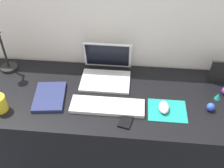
{
  "coord_description": "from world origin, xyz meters",
  "views": [
    {
      "loc": [
        0.08,
        -1.16,
        1.83
      ],
      "look_at": [
        -0.03,
        0.0,
        0.83
      ],
      "focal_mm": 43.74,
      "sensor_mm": 36.0,
      "label": 1
    }
  ],
  "objects_px": {
    "laptop": "(106,69)",
    "desk_lamp": "(2,51)",
    "cell_phone": "(127,119)",
    "toy_figurine_teal": "(218,96)",
    "picture_frame": "(220,72)",
    "mouse": "(164,107)",
    "toy_figurine_blue": "(211,107)",
    "notebook_pad": "(50,97)",
    "keyboard": "(107,106)"
  },
  "relations": [
    {
      "from": "laptop",
      "to": "desk_lamp",
      "type": "bearing_deg",
      "value": -179.5
    },
    {
      "from": "cell_phone",
      "to": "toy_figurine_teal",
      "type": "relative_size",
      "value": 3.22
    },
    {
      "from": "picture_frame",
      "to": "toy_figurine_teal",
      "type": "bearing_deg",
      "value": -100.52
    },
    {
      "from": "laptop",
      "to": "cell_phone",
      "type": "xyz_separation_m",
      "value": [
        0.15,
        -0.35,
        -0.05
      ]
    },
    {
      "from": "mouse",
      "to": "desk_lamp",
      "type": "xyz_separation_m",
      "value": [
        -0.99,
        0.26,
        0.13
      ]
    },
    {
      "from": "mouse",
      "to": "cell_phone",
      "type": "relative_size",
      "value": 0.75
    },
    {
      "from": "laptop",
      "to": "toy_figurine_blue",
      "type": "relative_size",
      "value": 6.25
    },
    {
      "from": "desk_lamp",
      "to": "picture_frame",
      "type": "distance_m",
      "value": 1.33
    },
    {
      "from": "laptop",
      "to": "notebook_pad",
      "type": "relative_size",
      "value": 1.25
    },
    {
      "from": "toy_figurine_teal",
      "to": "mouse",
      "type": "bearing_deg",
      "value": -159.11
    },
    {
      "from": "desk_lamp",
      "to": "toy_figurine_teal",
      "type": "height_order",
      "value": "desk_lamp"
    },
    {
      "from": "mouse",
      "to": "toy_figurine_blue",
      "type": "bearing_deg",
      "value": 5.15
    },
    {
      "from": "desk_lamp",
      "to": "toy_figurine_blue",
      "type": "height_order",
      "value": "desk_lamp"
    },
    {
      "from": "toy_figurine_blue",
      "to": "notebook_pad",
      "type": "bearing_deg",
      "value": 179.26
    },
    {
      "from": "laptop",
      "to": "keyboard",
      "type": "distance_m",
      "value": 0.28
    },
    {
      "from": "laptop",
      "to": "picture_frame",
      "type": "xyz_separation_m",
      "value": [
        0.69,
        0.02,
        0.02
      ]
    },
    {
      "from": "mouse",
      "to": "keyboard",
      "type": "bearing_deg",
      "value": -178.01
    },
    {
      "from": "picture_frame",
      "to": "laptop",
      "type": "bearing_deg",
      "value": -178.69
    },
    {
      "from": "mouse",
      "to": "notebook_pad",
      "type": "xyz_separation_m",
      "value": [
        -0.65,
        0.03,
        -0.01
      ]
    },
    {
      "from": "desk_lamp",
      "to": "keyboard",
      "type": "bearing_deg",
      "value": -21.59
    },
    {
      "from": "laptop",
      "to": "cell_phone",
      "type": "distance_m",
      "value": 0.39
    },
    {
      "from": "desk_lamp",
      "to": "toy_figurine_blue",
      "type": "bearing_deg",
      "value": -10.7
    },
    {
      "from": "laptop",
      "to": "notebook_pad",
      "type": "height_order",
      "value": "laptop"
    },
    {
      "from": "cell_phone",
      "to": "keyboard",
      "type": "bearing_deg",
      "value": 157.59
    },
    {
      "from": "toy_figurine_blue",
      "to": "mouse",
      "type": "bearing_deg",
      "value": -174.85
    },
    {
      "from": "cell_phone",
      "to": "toy_figurine_teal",
      "type": "height_order",
      "value": "toy_figurine_teal"
    },
    {
      "from": "keyboard",
      "to": "mouse",
      "type": "height_order",
      "value": "mouse"
    },
    {
      "from": "keyboard",
      "to": "desk_lamp",
      "type": "distance_m",
      "value": 0.74
    },
    {
      "from": "toy_figurine_blue",
      "to": "picture_frame",
      "type": "bearing_deg",
      "value": 70.85
    },
    {
      "from": "picture_frame",
      "to": "toy_figurine_teal",
      "type": "xyz_separation_m",
      "value": [
        -0.03,
        -0.16,
        -0.06
      ]
    },
    {
      "from": "laptop",
      "to": "mouse",
      "type": "bearing_deg",
      "value": -37.28
    },
    {
      "from": "cell_phone",
      "to": "notebook_pad",
      "type": "distance_m",
      "value": 0.47
    },
    {
      "from": "picture_frame",
      "to": "notebook_pad",
      "type": "bearing_deg",
      "value": -166.17
    },
    {
      "from": "laptop",
      "to": "keyboard",
      "type": "xyz_separation_m",
      "value": [
        0.04,
        -0.27,
        -0.04
      ]
    },
    {
      "from": "cell_phone",
      "to": "toy_figurine_teal",
      "type": "xyz_separation_m",
      "value": [
        0.51,
        0.21,
        0.01
      ]
    },
    {
      "from": "laptop",
      "to": "cell_phone",
      "type": "bearing_deg",
      "value": -67.43
    },
    {
      "from": "toy_figurine_blue",
      "to": "cell_phone",
      "type": "bearing_deg",
      "value": -165.94
    },
    {
      "from": "mouse",
      "to": "picture_frame",
      "type": "xyz_separation_m",
      "value": [
        0.34,
        0.28,
        0.05
      ]
    },
    {
      "from": "keyboard",
      "to": "mouse",
      "type": "xyz_separation_m",
      "value": [
        0.31,
        0.01,
        0.01
      ]
    },
    {
      "from": "mouse",
      "to": "picture_frame",
      "type": "distance_m",
      "value": 0.45
    },
    {
      "from": "keyboard",
      "to": "desk_lamp",
      "type": "relative_size",
      "value": 1.27
    },
    {
      "from": "toy_figurine_teal",
      "to": "toy_figurine_blue",
      "type": "bearing_deg",
      "value": -121.52
    },
    {
      "from": "notebook_pad",
      "to": "toy_figurine_blue",
      "type": "distance_m",
      "value": 0.9
    },
    {
      "from": "laptop",
      "to": "toy_figurine_blue",
      "type": "height_order",
      "value": "laptop"
    },
    {
      "from": "picture_frame",
      "to": "desk_lamp",
      "type": "bearing_deg",
      "value": -179.08
    },
    {
      "from": "keyboard",
      "to": "toy_figurine_blue",
      "type": "distance_m",
      "value": 0.57
    },
    {
      "from": "cell_phone",
      "to": "notebook_pad",
      "type": "bearing_deg",
      "value": 177.74
    },
    {
      "from": "notebook_pad",
      "to": "toy_figurine_teal",
      "type": "relative_size",
      "value": 6.04
    },
    {
      "from": "cell_phone",
      "to": "toy_figurine_teal",
      "type": "distance_m",
      "value": 0.55
    },
    {
      "from": "mouse",
      "to": "desk_lamp",
      "type": "bearing_deg",
      "value": 165.39
    }
  ]
}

